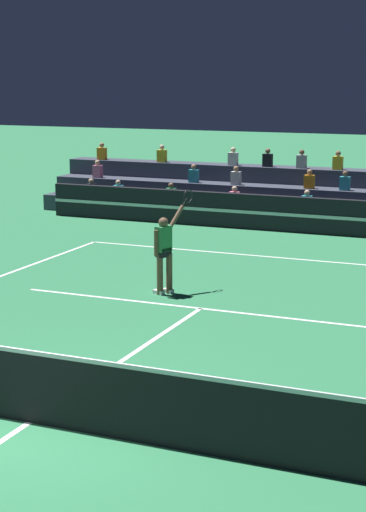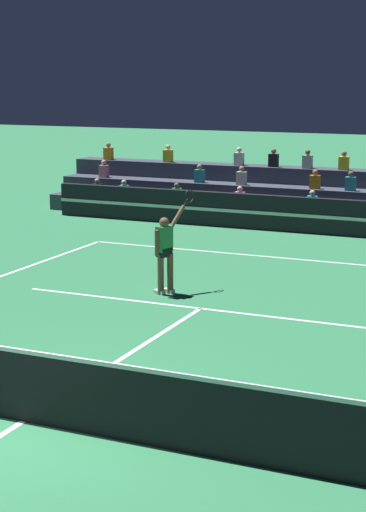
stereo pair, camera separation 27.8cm
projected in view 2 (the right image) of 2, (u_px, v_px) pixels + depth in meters
ground_plane at (23, 421)px, 11.94m from camera, size 120.00×120.00×0.00m
court_lines at (23, 421)px, 11.94m from camera, size 11.10×23.90×0.01m
tennis_net at (22, 385)px, 11.83m from camera, size 12.00×0.10×1.10m
sponsor_banner_wall at (318, 216)px, 25.87m from camera, size 18.00×0.26×1.10m
bleacher_stand at (339, 202)px, 28.12m from camera, size 20.14×2.85×2.28m
tennis_player at (166, 250)px, 18.71m from camera, size 0.57×1.28×2.31m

